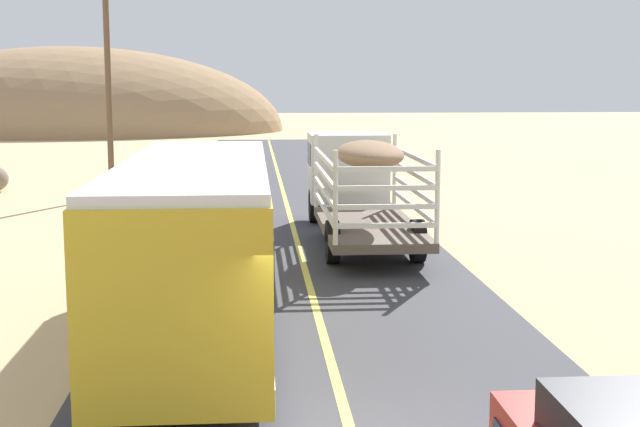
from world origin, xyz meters
The scene contains 4 objects.
livestock_truck centered at (1.83, 15.87, 1.79)m, with size 2.53×9.70×3.02m.
bus centered at (-2.26, 4.94, 1.75)m, with size 2.54×10.00×3.21m.
power_pole_mid centered at (-6.93, 25.33, 4.56)m, with size 2.20×0.24×8.52m.
distant_hill centered at (-18.27, 74.23, 0.00)m, with size 39.79×27.88×15.65m, color #957553.
Camera 1 is at (-1.24, -10.67, 4.59)m, focal length 49.81 mm.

